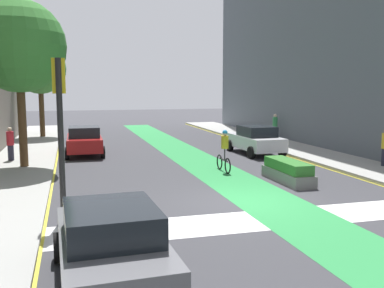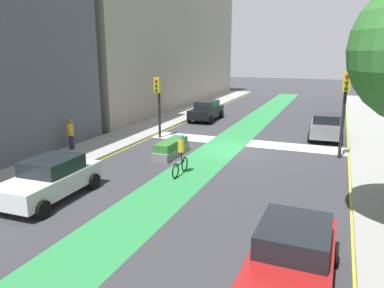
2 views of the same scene
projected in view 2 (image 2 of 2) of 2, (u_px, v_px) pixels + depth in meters
name	position (u px, v px, depth m)	size (l,w,h in m)	color
ground_plane	(235.00, 150.00, 20.83)	(120.00, 120.00, 0.00)	#38383D
bike_lane_paint	(220.00, 149.00, 21.16)	(2.40, 60.00, 0.01)	#2D8C47
crosswalk_band	(244.00, 142.00, 22.63)	(12.00, 1.80, 0.01)	silver
sidewalk_left	(383.00, 164.00, 18.10)	(3.00, 60.00, 0.15)	#9E9E99
curb_stripe_left	(350.00, 162.00, 18.66)	(0.16, 60.00, 0.01)	yellow
sidewalk_right	(122.00, 138.00, 23.52)	(3.00, 60.00, 0.15)	#9E9E99
curb_stripe_right	(143.00, 141.00, 23.00)	(0.16, 60.00, 0.01)	yellow
traffic_signal_near_right	(158.00, 96.00, 23.19)	(0.35, 0.52, 3.88)	black
traffic_signal_near_left	(345.00, 99.00, 18.48)	(0.35, 0.52, 4.46)	black
car_black_right_near	(206.00, 110.00, 29.79)	(2.14, 4.26, 1.57)	black
car_red_left_far	(292.00, 257.00, 8.54)	(2.07, 4.22, 1.57)	#A51919
car_white_right_far	(51.00, 179.00, 13.84)	(2.14, 4.26, 1.57)	silver
car_grey_left_near	(326.00, 126.00, 23.56)	(2.16, 4.27, 1.57)	slate
cyclist_in_lane	(181.00, 154.00, 16.57)	(0.32, 1.73, 1.86)	black
pedestrian_sidewalk_right_b	(71.00, 134.00, 20.35)	(0.34, 0.34, 1.71)	#262638
median_planter	(171.00, 148.00, 19.68)	(0.89, 2.92, 0.85)	slate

